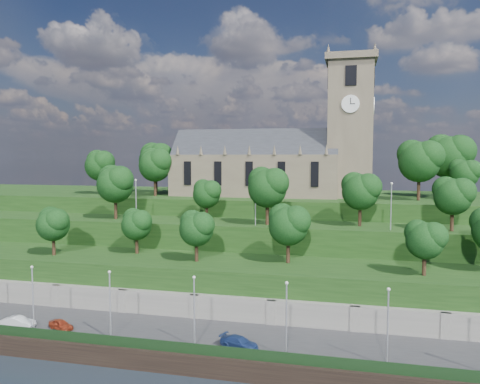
% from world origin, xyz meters
% --- Properties ---
extents(ground, '(320.00, 320.00, 0.00)m').
position_xyz_m(ground, '(0.00, 0.00, 0.00)').
color(ground, black).
rests_on(ground, ground).
extents(promenade, '(160.00, 12.00, 2.00)m').
position_xyz_m(promenade, '(0.00, 6.00, 1.00)').
color(promenade, '#2D2D30').
rests_on(promenade, ground).
extents(quay_wall, '(160.00, 0.50, 2.20)m').
position_xyz_m(quay_wall, '(0.00, -0.05, 1.10)').
color(quay_wall, black).
rests_on(quay_wall, ground).
extents(fence, '(160.00, 0.10, 1.20)m').
position_xyz_m(fence, '(0.00, 0.60, 2.60)').
color(fence, black).
rests_on(fence, promenade).
extents(retaining_wall, '(160.00, 2.10, 5.00)m').
position_xyz_m(retaining_wall, '(0.00, 11.97, 2.50)').
color(retaining_wall, slate).
rests_on(retaining_wall, ground).
extents(embankment_lower, '(160.00, 12.00, 8.00)m').
position_xyz_m(embankment_lower, '(0.00, 18.00, 4.00)').
color(embankment_lower, '#173511').
rests_on(embankment_lower, ground).
extents(embankment_upper, '(160.00, 10.00, 12.00)m').
position_xyz_m(embankment_upper, '(0.00, 29.00, 6.00)').
color(embankment_upper, '#173511').
rests_on(embankment_upper, ground).
extents(hilltop, '(160.00, 32.00, 15.00)m').
position_xyz_m(hilltop, '(0.00, 50.00, 7.50)').
color(hilltop, '#173511').
rests_on(hilltop, ground).
extents(church, '(38.60, 12.35, 27.60)m').
position_xyz_m(church, '(0.79, 45.98, 22.52)').
color(church, brown).
rests_on(church, hilltop).
extents(trees_lower, '(66.37, 9.17, 8.23)m').
position_xyz_m(trees_lower, '(4.14, 18.22, 13.13)').
color(trees_lower, black).
rests_on(trees_lower, embankment_lower).
extents(trees_upper, '(59.48, 8.34, 9.26)m').
position_xyz_m(trees_upper, '(0.47, 28.00, 17.80)').
color(trees_upper, black).
rests_on(trees_upper, embankment_upper).
extents(trees_hilltop, '(75.53, 17.09, 11.87)m').
position_xyz_m(trees_hilltop, '(3.66, 45.30, 22.07)').
color(trees_hilltop, black).
rests_on(trees_hilltop, hilltop).
extents(lamp_posts_promenade, '(60.36, 0.36, 7.88)m').
position_xyz_m(lamp_posts_promenade, '(-2.00, 2.50, 6.55)').
color(lamp_posts_promenade, '#B2B2B7').
rests_on(lamp_posts_promenade, promenade).
extents(lamp_posts_upper, '(40.36, 0.36, 6.97)m').
position_xyz_m(lamp_posts_upper, '(-0.00, 26.00, 16.07)').
color(lamp_posts_upper, '#B2B2B7').
rests_on(lamp_posts_upper, embankment_upper).
extents(car_left, '(3.66, 2.47, 1.16)m').
position_xyz_m(car_left, '(-19.26, 3.77, 2.58)').
color(car_left, maroon).
rests_on(car_left, promenade).
extents(car_middle, '(4.15, 1.66, 1.34)m').
position_xyz_m(car_middle, '(-24.66, 3.09, 2.67)').
color(car_middle, silver).
rests_on(car_middle, promenade).
extents(car_right, '(4.75, 3.15, 1.28)m').
position_xyz_m(car_right, '(2.83, 3.22, 2.64)').
color(car_right, navy).
rests_on(car_right, promenade).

